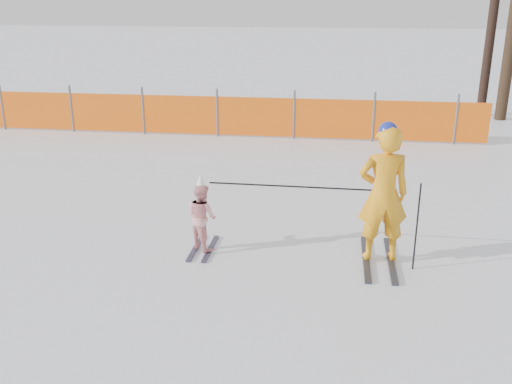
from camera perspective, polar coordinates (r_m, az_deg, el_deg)
ground at (r=7.68m, az=-0.52°, el=-8.29°), size 120.00×120.00×0.00m
adult at (r=7.87m, az=12.60°, el=-0.19°), size 0.75×1.46×1.98m
child at (r=8.23m, az=-5.43°, el=-2.36°), size 0.60×0.91×1.16m
ski_poles at (r=7.82m, az=7.75°, el=-0.83°), size 2.86×0.25×1.23m
safety_fence at (r=15.41m, az=-9.89°, el=7.72°), size 16.84×0.06×1.25m
tree_trunks at (r=18.48m, az=23.67°, el=15.16°), size 0.76×0.80×5.78m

